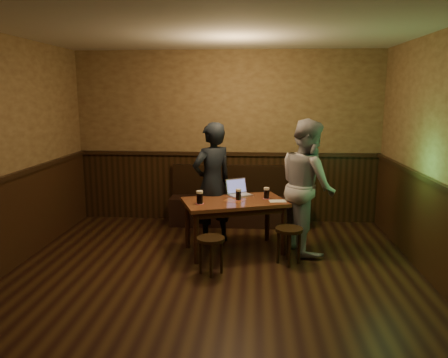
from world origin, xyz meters
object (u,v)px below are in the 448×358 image
bench (238,205)px  pint_right (266,193)px  stool_right (289,235)px  person_suit (212,183)px  pint_left (200,197)px  pint_mid (238,194)px  person_grey (307,186)px  stool_left (211,245)px  pub_table (234,207)px  laptop (238,191)px

bench → pint_right: bench is taller
stool_right → person_suit: (-1.03, 0.75, 0.49)m
pint_left → person_suit: person_suit is taller
bench → person_suit: person_suit is taller
pint_mid → person_grey: (0.92, 0.10, 0.11)m
pint_right → person_grey: size_ratio=0.09×
stool_right → pint_right: 0.72m
stool_left → person_grey: 1.60m
stool_right → stool_left: bearing=-157.7°
bench → pint_right: size_ratio=14.27×
pub_table → stool_left: pub_table is taller
stool_left → laptop: (0.28, 1.10, 0.41)m
stool_left → person_grey: person_grey is taller
pub_table → pint_left: pint_left is taller
stool_left → person_suit: size_ratio=0.26×
pint_left → pint_right: (0.86, 0.35, -0.01)m
bench → laptop: 1.07m
laptop → person_grey: bearing=-43.5°
bench → person_suit: size_ratio=1.28×
bench → person_grey: person_grey is taller
pint_left → pint_right: size_ratio=1.13×
pub_table → stool_left: (-0.24, -0.77, -0.26)m
pint_mid → laptop: 0.30m
person_suit → stool_left: bearing=56.0°
pint_left → pub_table: bearing=26.0°
stool_right → laptop: size_ratio=1.17×
stool_left → stool_right: bearing=22.3°
pint_right → pint_mid: bearing=-164.0°
stool_left → pint_mid: bearing=70.1°
laptop → person_suit: person_suit is taller
pub_table → stool_right: (0.70, -0.39, -0.25)m
laptop → person_suit: 0.38m
stool_left → laptop: size_ratio=1.12×
bench → pub_table: size_ratio=1.47×
person_grey → pint_left: bearing=88.6°
bench → pint_mid: (0.05, -1.26, 0.47)m
bench → stool_right: size_ratio=4.75×
stool_right → person_suit: size_ratio=0.27×
stool_left → person_grey: bearing=36.7°
pint_mid → pint_right: size_ratio=0.99×
bench → pint_mid: bench is taller
stool_left → person_suit: person_suit is taller
pint_mid → stool_right: bearing=-32.5°
stool_right → laptop: laptop is taller
stool_right → pint_mid: size_ratio=3.05×
pint_left → person_grey: (1.41, 0.34, 0.10)m
pint_left → pint_mid: size_ratio=1.14×
pub_table → person_grey: size_ratio=0.84×
person_suit → pint_mid: bearing=99.9°
stool_left → pint_mid: pint_mid is taller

